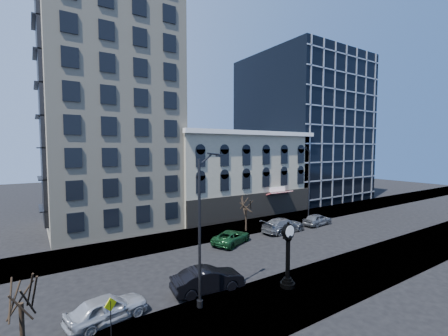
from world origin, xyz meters
TOP-DOWN VIEW (x-y plane):
  - ground at (0.00, 0.00)m, footprint 160.00×160.00m
  - sidewalk_far at (0.00, 8.00)m, footprint 160.00×6.00m
  - sidewalk_near at (0.00, -8.00)m, footprint 160.00×6.00m
  - cream_tower at (-6.11, 18.88)m, footprint 15.90×15.40m
  - victorian_row at (12.00, 15.89)m, footprint 22.60×11.19m
  - glass_office at (32.00, 20.91)m, footprint 20.00×20.15m
  - street_clock at (0.30, -7.00)m, footprint 1.08×1.08m
  - street_lamp_near at (-5.62, -5.80)m, footprint 2.49×0.96m
  - street_lamp_far at (16.58, 5.84)m, footprint 2.63×0.84m
  - bare_tree_near at (-15.48, -6.93)m, footprint 3.14×3.14m
  - bare_tree_far at (6.63, 6.25)m, footprint 2.75×2.75m
  - warning_sign at (-11.72, -6.33)m, footprint 0.69×0.33m
  - car_near_a at (-11.48, -4.29)m, footprint 4.89×2.70m
  - car_near_b at (-4.73, -4.28)m, footprint 5.32×2.40m
  - car_far_a at (2.61, 3.47)m, footprint 5.59×4.24m
  - car_far_b at (10.27, 3.67)m, footprint 5.92×2.63m
  - car_far_c at (16.26, 3.58)m, footprint 4.61×2.18m

SIDE VIEW (x-z plane):
  - ground at x=0.00m, z-range 0.00..0.00m
  - sidewalk_far at x=0.00m, z-range 0.00..0.12m
  - sidewalk_near at x=0.00m, z-range 0.00..0.12m
  - car_far_a at x=2.61m, z-range 0.00..1.41m
  - car_far_c at x=16.26m, z-range 0.00..1.52m
  - car_near_a at x=-11.48m, z-range 0.00..1.58m
  - car_far_b at x=10.27m, z-range 0.00..1.69m
  - car_near_b at x=-4.73m, z-range 0.00..1.69m
  - warning_sign at x=-11.72m, z-range 0.55..2.82m
  - street_clock at x=0.30m, z-range -0.11..4.65m
  - bare_tree_far at x=6.63m, z-range 1.32..6.03m
  - bare_tree_near at x=-15.48m, z-range 1.49..6.88m
  - victorian_row at x=12.00m, z-range -0.25..12.25m
  - street_lamp_near at x=-5.62m, z-range 2.63..12.49m
  - street_lamp_far at x=16.58m, z-range 2.74..13.03m
  - glass_office at x=32.00m, z-range 0.00..28.00m
  - cream_tower at x=-6.11m, z-range -1.93..40.57m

